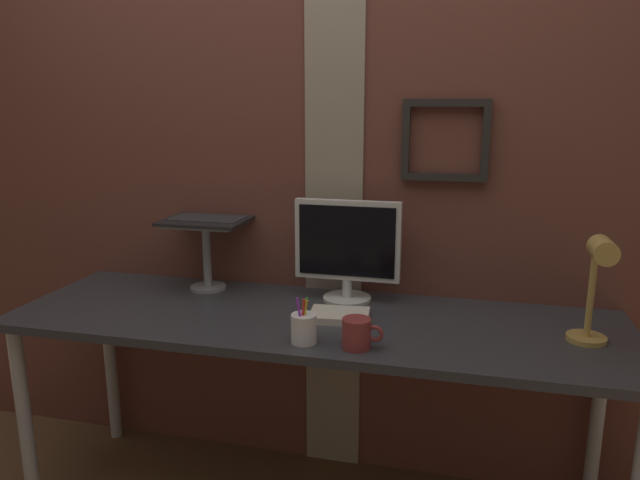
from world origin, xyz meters
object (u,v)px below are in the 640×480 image
at_px(laptop, 212,205).
at_px(pen_cup, 304,328).
at_px(coffee_mug, 357,333).
at_px(monitor, 347,246).
at_px(desk_lamp, 597,279).

relative_size(laptop, pen_cup, 2.16).
relative_size(laptop, coffee_mug, 2.55).
distance_m(monitor, coffee_mug, 0.47).
bearing_deg(pen_cup, desk_lamp, 11.41).
bearing_deg(desk_lamp, pen_cup, -168.59).
xyz_separation_m(monitor, pen_cup, (-0.05, -0.43, -0.16)).
xyz_separation_m(pen_cup, coffee_mug, (0.17, 0.00, -0.00)).
relative_size(monitor, laptop, 1.22).
bearing_deg(laptop, desk_lamp, -13.38).
bearing_deg(coffee_mug, laptop, 143.96).
height_order(monitor, desk_lamp, monitor).
bearing_deg(desk_lamp, laptop, 166.62).
bearing_deg(monitor, laptop, 173.29).
height_order(laptop, desk_lamp, laptop).
relative_size(laptop, desk_lamp, 0.92).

